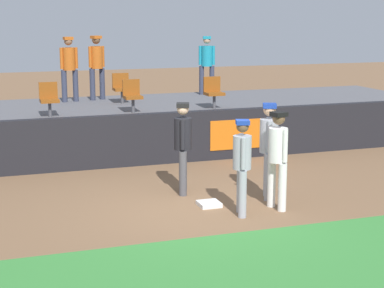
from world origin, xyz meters
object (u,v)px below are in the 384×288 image
at_px(first_base, 209,204).
at_px(seat_front_right, 213,91).
at_px(player_fielder_home, 278,153).
at_px(player_umpire, 183,142).
at_px(seat_back_center, 121,86).
at_px(seat_front_left, 49,97).
at_px(spectator_hooded, 207,61).
at_px(seat_front_center, 132,94).
at_px(spectator_casual, 97,63).
at_px(spectator_capped, 69,64).
at_px(player_runner_visitor, 242,160).
at_px(player_coach_visitor, 269,144).

bearing_deg(first_base, seat_front_right, 68.59).
xyz_separation_m(first_base, player_fielder_home, (1.13, -0.55, 1.01)).
xyz_separation_m(player_umpire, seat_back_center, (0.08, 5.91, 0.47)).
bearing_deg(seat_front_left, first_base, -65.41).
bearing_deg(seat_front_left, seat_front_right, 0.00).
relative_size(first_base, spectator_hooded, 0.22).
distance_m(seat_front_center, spectator_casual, 2.81).
relative_size(first_base, seat_front_center, 0.48).
height_order(seat_front_right, spectator_capped, spectator_capped).
distance_m(player_runner_visitor, player_coach_visitor, 1.22).
height_order(first_base, player_runner_visitor, player_runner_visitor).
distance_m(player_umpire, seat_front_right, 4.68).
relative_size(player_coach_visitor, seat_front_center, 2.23).
distance_m(seat_front_left, spectator_casual, 3.26).
xyz_separation_m(seat_front_right, spectator_casual, (-2.63, 2.71, 0.61)).
height_order(first_base, seat_front_left, seat_front_left).
bearing_deg(seat_front_center, spectator_hooded, 42.87).
bearing_deg(first_base, seat_front_center, 92.58).
bearing_deg(spectator_hooded, spectator_casual, 19.05).
relative_size(spectator_capped, spectator_casual, 0.99).
bearing_deg(player_coach_visitor, seat_front_right, -165.98).
distance_m(seat_front_left, spectator_hooded, 5.95).
xyz_separation_m(first_base, seat_back_center, (-0.11, 6.90, 1.49)).
bearing_deg(seat_back_center, spectator_hooded, 19.70).
xyz_separation_m(first_base, spectator_casual, (-0.63, 7.80, 2.10)).
relative_size(seat_back_center, seat_front_left, 1.00).
bearing_deg(first_base, spectator_casual, 94.63).
height_order(seat_front_center, spectator_hooded, spectator_hooded).
distance_m(player_runner_visitor, spectator_casual, 8.62).
height_order(seat_front_left, spectator_casual, spectator_casual).
xyz_separation_m(player_coach_visitor, seat_back_center, (-1.38, 6.77, 0.44)).
bearing_deg(spectator_hooded, spectator_capped, 20.84).
xyz_separation_m(seat_back_center, seat_front_right, (2.11, -1.80, 0.00)).
relative_size(player_fielder_home, seat_front_left, 2.17).
height_order(seat_back_center, seat_front_right, same).
distance_m(seat_back_center, spectator_hooded, 3.20).
distance_m(player_fielder_home, player_runner_visitor, 0.78).
xyz_separation_m(seat_front_left, seat_front_center, (2.10, -0.00, -0.00)).
xyz_separation_m(seat_front_left, spectator_hooded, (5.19, 2.86, 0.58)).
distance_m(seat_back_center, seat_front_right, 2.77).
bearing_deg(seat_front_right, seat_front_left, -180.00).
relative_size(seat_front_right, spectator_hooded, 0.46).
xyz_separation_m(player_fielder_home, player_coach_visitor, (0.14, 0.68, 0.04)).
distance_m(player_umpire, seat_front_left, 4.65).
relative_size(player_fielder_home, seat_front_right, 2.17).
bearing_deg(spectator_casual, seat_front_left, 36.39).
height_order(player_umpire, spectator_capped, spectator_capped).
xyz_separation_m(seat_front_left, spectator_capped, (0.87, 2.54, 0.60)).
xyz_separation_m(player_umpire, spectator_casual, (-0.44, 6.82, 1.08)).
relative_size(player_fielder_home, seat_front_center, 2.17).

